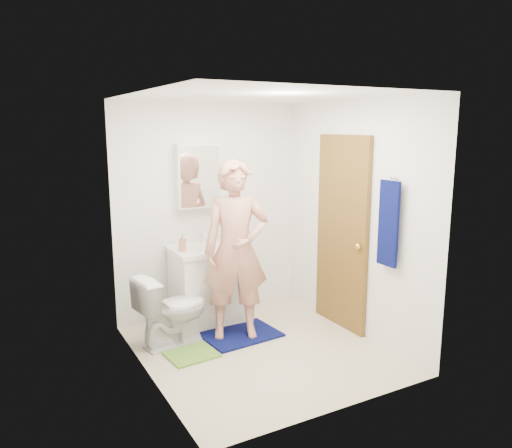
{
  "coord_description": "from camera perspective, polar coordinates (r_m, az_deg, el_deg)",
  "views": [
    {
      "loc": [
        -2.21,
        -3.95,
        2.13
      ],
      "look_at": [
        0.08,
        0.25,
        1.2
      ],
      "focal_mm": 35.0,
      "sensor_mm": 36.0,
      "label": 1
    }
  ],
  "objects": [
    {
      "name": "ceiling",
      "position": [
        4.53,
        0.62,
        14.6
      ],
      "size": [
        2.2,
        2.4,
        0.02
      ],
      "primitive_type": "cube",
      "color": "white",
      "rests_on": "ground"
    },
    {
      "name": "toilet",
      "position": [
        5.06,
        -9.53,
        -9.55
      ],
      "size": [
        0.77,
        0.52,
        0.72
      ],
      "primitive_type": "imported",
      "rotation": [
        0.0,
        0.0,
        1.74
      ],
      "color": "white",
      "rests_on": "floor"
    },
    {
      "name": "toothbrush_cup",
      "position": [
        5.67,
        -3.31,
        -1.46
      ],
      "size": [
        0.15,
        0.15,
        0.11
      ],
      "primitive_type": "imported",
      "rotation": [
        0.0,
        0.0,
        -0.09
      ],
      "color": "#673B82",
      "rests_on": "countertop"
    },
    {
      "name": "soap_dispenser",
      "position": [
        5.28,
        -8.41,
        -2.12
      ],
      "size": [
        0.1,
        0.11,
        0.18
      ],
      "primitive_type": "imported",
      "rotation": [
        0.0,
        0.0,
        -0.41
      ],
      "color": "#B27453",
      "rests_on": "countertop"
    },
    {
      "name": "mirror_panel",
      "position": [
        5.46,
        -6.36,
        5.42
      ],
      "size": [
        0.46,
        0.01,
        0.66
      ],
      "primitive_type": "cube",
      "color": "white",
      "rests_on": "wall_back"
    },
    {
      "name": "sink_basin",
      "position": [
        5.44,
        -5.53,
        -2.72
      ],
      "size": [
        0.4,
        0.4,
        0.03
      ],
      "primitive_type": "cylinder",
      "color": "white",
      "rests_on": "countertop"
    },
    {
      "name": "towel",
      "position": [
        4.76,
        14.9,
        0.03
      ],
      "size": [
        0.03,
        0.24,
        0.8
      ],
      "primitive_type": "cube",
      "color": "#080E4D",
      "rests_on": "wall_right"
    },
    {
      "name": "wall_back",
      "position": [
        5.69,
        -5.38,
        1.6
      ],
      "size": [
        2.2,
        0.02,
        2.4
      ],
      "primitive_type": "cube",
      "color": "white",
      "rests_on": "ground"
    },
    {
      "name": "medicine_cabinet",
      "position": [
        5.51,
        -6.6,
        5.47
      ],
      "size": [
        0.5,
        0.12,
        0.7
      ],
      "primitive_type": "cube",
      "color": "white",
      "rests_on": "wall_back"
    },
    {
      "name": "wall_left",
      "position": [
        4.2,
        -12.74,
        -2.01
      ],
      "size": [
        0.02,
        2.4,
        2.4
      ],
      "primitive_type": "cube",
      "color": "white",
      "rests_on": "ground"
    },
    {
      "name": "green_rug",
      "position": [
        4.92,
        -7.36,
        -14.57
      ],
      "size": [
        0.49,
        0.42,
        0.02
      ],
      "primitive_type": "cube",
      "rotation": [
        0.0,
        0.0,
        0.09
      ],
      "color": "#669F35",
      "rests_on": "floor"
    },
    {
      "name": "wall_front",
      "position": [
        3.64,
        9.96,
        -3.93
      ],
      "size": [
        2.2,
        0.02,
        2.4
      ],
      "primitive_type": "cube",
      "color": "white",
      "rests_on": "ground"
    },
    {
      "name": "bath_mat",
      "position": [
        5.3,
        -1.74,
        -12.52
      ],
      "size": [
        0.8,
        0.6,
        0.02
      ],
      "primitive_type": "cube",
      "rotation": [
        0.0,
        0.0,
        0.08
      ],
      "color": "#080E4D",
      "rests_on": "floor"
    },
    {
      "name": "countertop",
      "position": [
        5.44,
        -5.53,
        -2.88
      ],
      "size": [
        0.79,
        0.59,
        0.05
      ],
      "primitive_type": "cube",
      "color": "white",
      "rests_on": "vanity_cabinet"
    },
    {
      "name": "man",
      "position": [
        4.98,
        -2.29,
        -3.01
      ],
      "size": [
        0.77,
        0.64,
        1.8
      ],
      "primitive_type": "imported",
      "rotation": [
        0.0,
        0.0,
        -0.37
      ],
      "color": "tan",
      "rests_on": "bath_mat"
    },
    {
      "name": "door_knob",
      "position": [
        5.11,
        11.62,
        -2.52
      ],
      "size": [
        0.07,
        0.07,
        0.07
      ],
      "primitive_type": "sphere",
      "color": "gold",
      "rests_on": "door"
    },
    {
      "name": "faucet",
      "position": [
        5.58,
        -6.27,
        -1.63
      ],
      "size": [
        0.03,
        0.03,
        0.12
      ],
      "primitive_type": "cylinder",
      "color": "silver",
      "rests_on": "countertop"
    },
    {
      "name": "towel_hook",
      "position": [
        4.73,
        15.51,
        5.08
      ],
      "size": [
        0.06,
        0.02,
        0.02
      ],
      "primitive_type": "cylinder",
      "rotation": [
        0.0,
        1.57,
        0.0
      ],
      "color": "silver",
      "rests_on": "wall_right"
    },
    {
      "name": "floor",
      "position": [
        5.01,
        0.56,
        -14.26
      ],
      "size": [
        2.2,
        2.4,
        0.02
      ],
      "primitive_type": "cube",
      "color": "beige",
      "rests_on": "ground"
    },
    {
      "name": "vanity_cabinet",
      "position": [
        5.56,
        -5.44,
        -7.13
      ],
      "size": [
        0.75,
        0.55,
        0.8
      ],
      "primitive_type": "cube",
      "color": "white",
      "rests_on": "floor"
    },
    {
      "name": "door",
      "position": [
        5.36,
        9.77,
        -1.0
      ],
      "size": [
        0.05,
        0.8,
        2.05
      ],
      "primitive_type": "cube",
      "color": "brown",
      "rests_on": "ground"
    },
    {
      "name": "wall_right",
      "position": [
        5.24,
        11.24,
        0.62
      ],
      "size": [
        0.02,
        2.4,
        2.4
      ],
      "primitive_type": "cube",
      "color": "white",
      "rests_on": "ground"
    }
  ]
}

